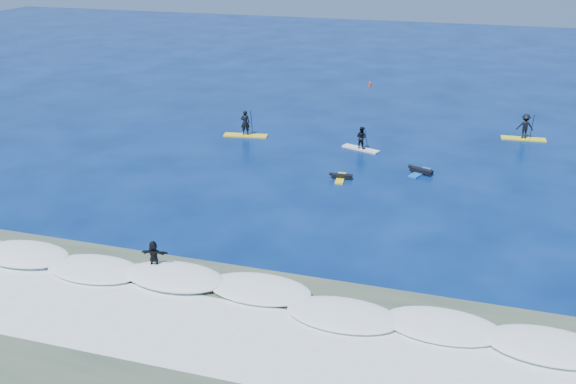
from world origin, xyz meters
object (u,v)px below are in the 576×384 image
(sup_paddler_right, at_px, (525,128))
(marker_buoy, at_px, (370,84))
(wave_surfer, at_px, (154,257))
(sup_paddler_left, at_px, (245,127))
(sup_paddler_center, at_px, (361,140))
(prone_paddler_far, at_px, (420,171))
(prone_paddler_near, at_px, (341,177))

(sup_paddler_right, relative_size, marker_buoy, 5.67)
(sup_paddler_right, height_order, wave_surfer, sup_paddler_right)
(sup_paddler_left, xyz_separation_m, sup_paddler_center, (9.13, -0.59, 0.00))
(prone_paddler_far, relative_size, wave_surfer, 1.09)
(sup_paddler_left, height_order, prone_paddler_near, sup_paddler_left)
(wave_surfer, bearing_deg, prone_paddler_near, 59.04)
(sup_paddler_right, bearing_deg, wave_surfer, -126.80)
(wave_surfer, relative_size, marker_buoy, 3.59)
(sup_paddler_left, height_order, sup_paddler_right, sup_paddler_left)
(sup_paddler_right, distance_m, prone_paddler_far, 11.81)
(prone_paddler_far, bearing_deg, sup_paddler_center, 73.72)
(sup_paddler_center, relative_size, marker_buoy, 4.97)
(prone_paddler_far, distance_m, marker_buoy, 24.62)
(sup_paddler_right, distance_m, marker_buoy, 19.85)
(wave_surfer, bearing_deg, sup_paddler_right, 47.76)
(sup_paddler_right, bearing_deg, sup_paddler_center, -156.10)
(prone_paddler_near, height_order, prone_paddler_far, prone_paddler_far)
(prone_paddler_far, height_order, marker_buoy, marker_buoy)
(sup_paddler_center, bearing_deg, sup_paddler_left, -164.02)
(sup_paddler_right, xyz_separation_m, marker_buoy, (-14.28, 13.77, -0.64))
(prone_paddler_far, relative_size, marker_buoy, 3.91)
(prone_paddler_far, height_order, wave_surfer, wave_surfer)
(sup_paddler_left, xyz_separation_m, marker_buoy, (6.25, 19.15, -0.48))
(wave_surfer, distance_m, marker_buoy, 40.29)
(sup_paddler_left, bearing_deg, sup_paddler_right, 5.83)
(prone_paddler_near, relative_size, marker_buoy, 3.35)
(sup_paddler_right, height_order, prone_paddler_near, sup_paddler_right)
(sup_paddler_left, height_order, wave_surfer, sup_paddler_left)
(prone_paddler_near, xyz_separation_m, prone_paddler_far, (4.76, 2.47, 0.02))
(sup_paddler_center, height_order, marker_buoy, sup_paddler_center)
(sup_paddler_left, bearing_deg, wave_surfer, -89.89)
(wave_surfer, bearing_deg, marker_buoy, 76.67)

